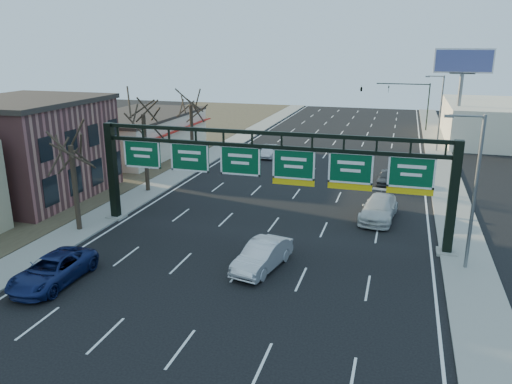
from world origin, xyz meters
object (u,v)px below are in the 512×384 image
(car_blue_suv, at_px, (53,270))
(car_silver_sedan, at_px, (262,256))
(car_white_wagon, at_px, (379,208))
(sign_gantry, at_px, (269,169))

(car_blue_suv, xyz_separation_m, car_silver_sedan, (10.49, 5.00, 0.05))
(car_silver_sedan, bearing_deg, car_white_wagon, 72.48)
(car_blue_suv, bearing_deg, sign_gantry, 47.70)
(sign_gantry, height_order, car_blue_suv, sign_gantry)
(sign_gantry, bearing_deg, car_silver_sedan, -78.74)
(sign_gantry, distance_m, car_white_wagon, 9.68)
(sign_gantry, relative_size, car_white_wagon, 4.29)
(sign_gantry, height_order, car_white_wagon, sign_gantry)
(car_blue_suv, distance_m, car_white_wagon, 22.79)
(sign_gantry, distance_m, car_blue_suv, 14.50)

